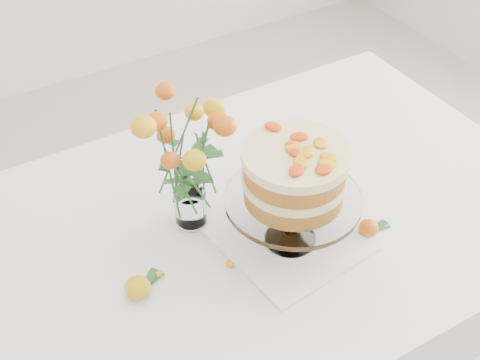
% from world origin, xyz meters
% --- Properties ---
extents(table, '(1.43, 0.93, 0.76)m').
position_xyz_m(table, '(0.00, 0.00, 0.67)').
color(table, tan).
rests_on(table, ground).
extents(napkin, '(0.31, 0.31, 0.01)m').
position_xyz_m(napkin, '(0.03, -0.11, 0.76)').
color(napkin, white).
rests_on(napkin, table).
extents(cake_stand, '(0.29, 0.29, 0.26)m').
position_xyz_m(cake_stand, '(0.03, -0.11, 0.94)').
color(cake_stand, white).
rests_on(cake_stand, napkin).
extents(rose_vase, '(0.27, 0.27, 0.36)m').
position_xyz_m(rose_vase, '(-0.13, 0.06, 0.96)').
color(rose_vase, white).
rests_on(rose_vase, table).
extents(loose_rose_near, '(0.09, 0.05, 0.05)m').
position_xyz_m(loose_rose_near, '(-0.32, -0.07, 0.78)').
color(loose_rose_near, orange).
rests_on(loose_rose_near, table).
extents(loose_rose_far, '(0.08, 0.04, 0.04)m').
position_xyz_m(loose_rose_far, '(0.19, -0.17, 0.77)').
color(loose_rose_far, '#D8540A').
rests_on(loose_rose_far, table).
extents(stray_petal_a, '(0.03, 0.02, 0.00)m').
position_xyz_m(stray_petal_a, '(-0.12, -0.10, 0.76)').
color(stray_petal_a, '#EAA00E').
rests_on(stray_petal_a, table).
extents(stray_petal_b, '(0.03, 0.02, 0.00)m').
position_xyz_m(stray_petal_b, '(-0.02, -0.14, 0.76)').
color(stray_petal_b, '#EAA00E').
rests_on(stray_petal_b, table).
extents(stray_petal_c, '(0.03, 0.02, 0.00)m').
position_xyz_m(stray_petal_c, '(0.02, -0.18, 0.76)').
color(stray_petal_c, '#EAA00E').
rests_on(stray_petal_c, table).
extents(stray_petal_d, '(0.03, 0.02, 0.00)m').
position_xyz_m(stray_petal_d, '(-0.26, -0.05, 0.76)').
color(stray_petal_d, '#EAA00E').
rests_on(stray_petal_d, table).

